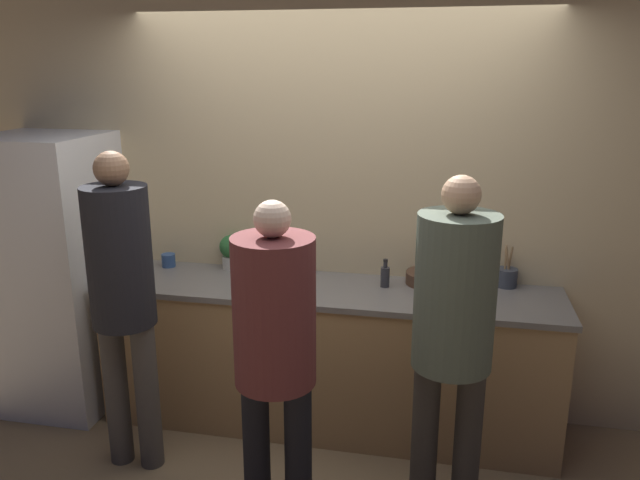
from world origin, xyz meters
name	(u,v)px	position (x,y,z in m)	size (l,w,h in m)	color
ground_plane	(315,453)	(0.00, 0.00, 0.00)	(14.00, 14.00, 0.00)	#8C704C
wall_back	(337,212)	(0.00, 0.67, 1.30)	(5.20, 0.06, 2.60)	#D6BC8C
counter	(327,356)	(0.00, 0.36, 0.46)	(2.77, 0.65, 0.91)	tan
refrigerator	(54,273)	(-1.79, 0.29, 0.89)	(0.72, 0.73, 1.78)	white
person_left	(122,288)	(-0.98, -0.27, 1.06)	(0.34, 0.34, 1.78)	#4C4742
person_center	(275,340)	(-0.05, -0.60, 0.99)	(0.37, 0.37, 1.64)	black
person_right	(453,322)	(0.73, -0.37, 1.05)	(0.37, 0.37, 1.73)	#38332D
fruit_bowl	(429,277)	(0.59, 0.54, 0.95)	(0.27, 0.27, 0.11)	#4C3323
utensil_crock	(507,277)	(1.05, 0.58, 0.97)	(0.13, 0.13, 0.25)	#3D424C
bottle_dark	(385,276)	(0.34, 0.43, 0.98)	(0.05, 0.05, 0.17)	#333338
cup_blue	(169,260)	(-1.10, 0.53, 0.95)	(0.09, 0.09, 0.09)	#335184
potted_plant	(231,251)	(-0.68, 0.58, 1.03)	(0.15, 0.15, 0.22)	beige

